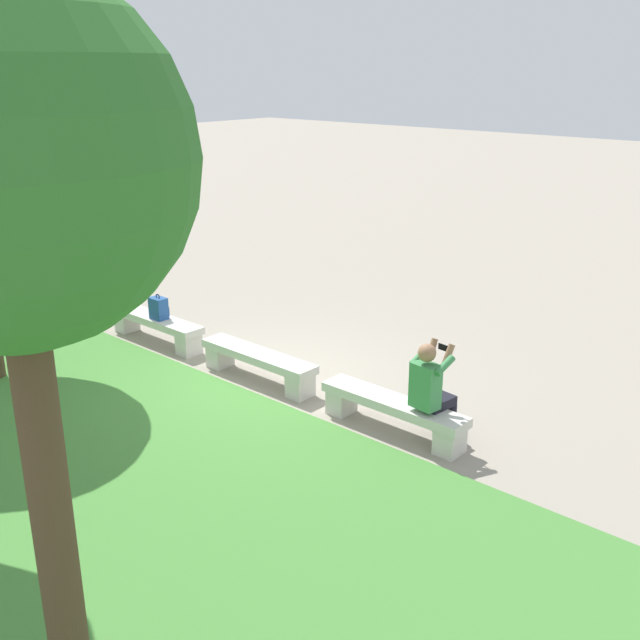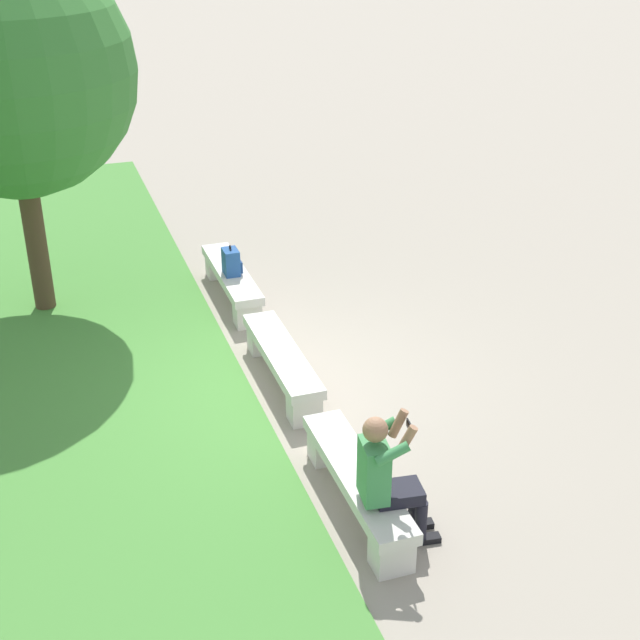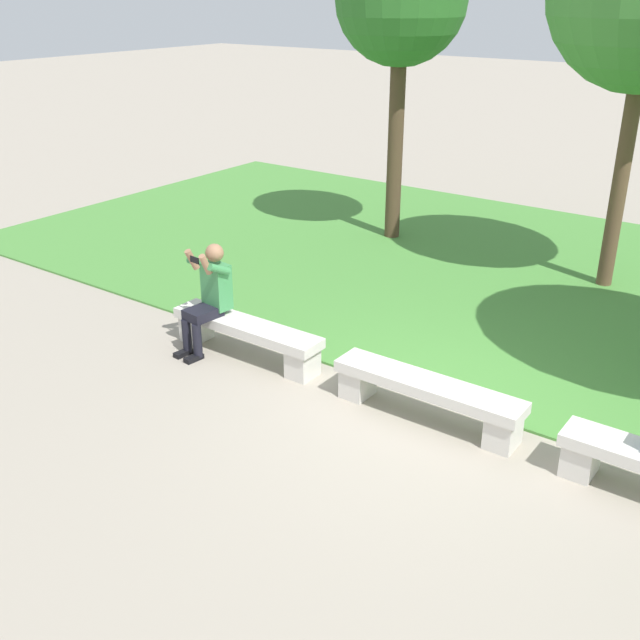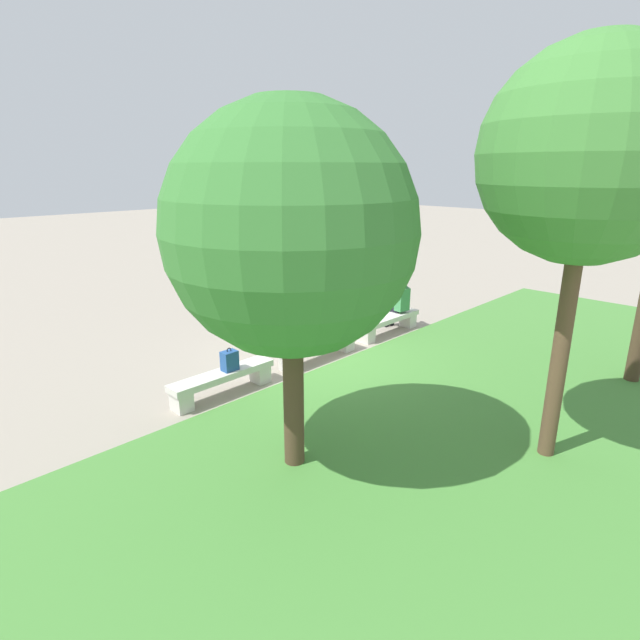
% 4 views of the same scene
% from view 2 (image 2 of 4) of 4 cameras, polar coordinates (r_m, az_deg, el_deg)
% --- Properties ---
extents(ground_plane, '(80.00, 80.00, 0.00)m').
position_cam_2_polar(ground_plane, '(10.52, -2.43, -4.06)').
color(ground_plane, gray).
extents(bench_main, '(2.04, 0.40, 0.45)m').
position_cam_2_polar(bench_main, '(8.44, 2.38, -10.35)').
color(bench_main, beige).
rests_on(bench_main, ground).
extents(bench_near, '(2.04, 0.40, 0.45)m').
position_cam_2_polar(bench_near, '(10.37, -2.46, -2.63)').
color(bench_near, beige).
rests_on(bench_near, ground).
extents(bench_mid, '(2.04, 0.40, 0.45)m').
position_cam_2_polar(bench_mid, '(12.48, -5.68, 2.60)').
color(bench_mid, beige).
rests_on(bench_mid, ground).
extents(person_photographer, '(0.50, 0.75, 1.32)m').
position_cam_2_polar(person_photographer, '(7.84, 4.30, -9.79)').
color(person_photographer, black).
rests_on(person_photographer, ground).
extents(backpack, '(0.28, 0.24, 0.43)m').
position_cam_2_polar(backpack, '(12.21, -5.68, 3.70)').
color(backpack, '#234C8C').
rests_on(backpack, bench_mid).
extents(tree_left_background, '(3.10, 3.10, 4.76)m').
position_cam_2_polar(tree_left_background, '(11.87, -19.23, 14.72)').
color(tree_left_background, '#4C3826').
rests_on(tree_left_background, ground).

